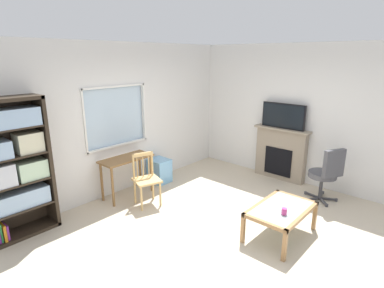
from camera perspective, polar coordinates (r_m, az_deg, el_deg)
ground at (r=4.79m, az=5.50°, el=-15.57°), size 6.07×5.68×0.02m
wall_back_with_window at (r=5.89m, az=-12.76°, el=4.54°), size 5.07×0.15×2.74m
wall_right at (r=6.47m, az=19.66°, el=5.08°), size 0.12×4.88×2.74m
bookshelf at (r=4.88m, az=-30.14°, el=-3.20°), size 0.90×0.38×1.98m
desk_under_window at (r=5.68m, az=-12.03°, el=-3.71°), size 0.96×0.43×0.74m
wooden_chair at (r=5.36m, az=-8.49°, el=-6.41°), size 0.53×0.51×0.90m
plastic_drawer_unit at (r=6.34m, az=-6.05°, el=-4.91°), size 0.35×0.40×0.48m
fireplace at (r=6.64m, az=16.06°, el=-1.67°), size 0.26×1.15×1.08m
tv at (r=6.44m, az=16.53°, el=5.01°), size 0.06×0.90×0.50m
office_chair at (r=5.83m, az=23.63°, el=-4.81°), size 0.60×0.62×1.00m
coffee_table at (r=4.61m, az=16.16°, el=-11.90°), size 1.04×0.66×0.44m
sippy_cup at (r=4.39m, az=16.71°, el=-11.87°), size 0.07×0.07×0.09m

